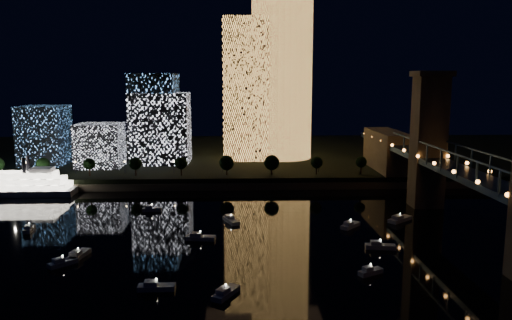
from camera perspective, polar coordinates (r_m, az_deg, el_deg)
The scene contains 11 objects.
ground at distance 137.74m, azimuth 0.16°, elevation -10.80°, with size 520.00×520.00×0.00m, color black.
far_bank at distance 292.73m, azimuth -1.13°, elevation 0.50°, with size 420.00×160.00×5.00m, color black.
seawall at distance 216.21m, azimuth -0.73°, elevation -2.93°, with size 420.00×6.00×3.00m, color #6B5E4C.
tower_cylindrical at distance 268.07m, azimuth 2.96°, elevation 9.57°, with size 34.00×34.00×86.98m.
tower_rectangular at distance 263.82m, azimuth -1.24°, elevation 8.04°, with size 22.93×22.93×72.97m, color #FFAF51.
midrise_blocks at distance 259.83m, azimuth -14.04°, elevation 3.68°, with size 81.74×40.92×44.79m.
truss_bridge at distance 153.59m, azimuth 25.16°, elevation -3.27°, with size 13.00×266.00×50.00m.
riverboat at distance 228.85m, azimuth -26.68°, elevation -2.56°, with size 54.57×11.85×16.41m.
motorboats at distance 146.12m, azimuth -2.52°, elevation -9.27°, with size 126.40×77.45×2.78m.
esplanade_trees at distance 222.11m, azimuth -9.40°, elevation -0.37°, with size 165.86×6.82×8.91m.
street_lamps at distance 228.30m, azimuth -9.38°, elevation -0.48°, with size 132.70×0.70×5.65m.
Camera 1 is at (-5.33, -129.22, 47.40)m, focal length 35.00 mm.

